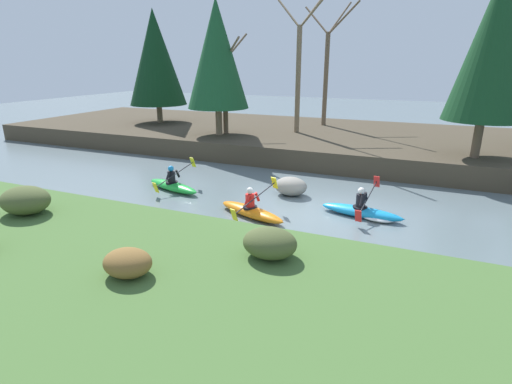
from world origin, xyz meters
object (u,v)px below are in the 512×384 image
(kayaker_trailing, at_px, (173,185))
(kayaker_lead, at_px, (365,212))
(boulder_midstream, at_px, (291,186))
(kayaker_middle, at_px, (252,211))

(kayaker_trailing, bearing_deg, kayaker_lead, 16.72)
(kayaker_trailing, relative_size, boulder_midstream, 2.20)
(kayaker_middle, relative_size, kayaker_trailing, 0.99)
(kayaker_trailing, xyz_separation_m, boulder_midstream, (4.48, 1.31, 0.13))
(kayaker_trailing, bearing_deg, boulder_midstream, 32.49)
(kayaker_lead, height_order, boulder_midstream, kayaker_lead)
(kayaker_lead, distance_m, boulder_midstream, 3.23)
(kayaker_trailing, height_order, boulder_midstream, kayaker_trailing)
(kayaker_lead, distance_m, kayaker_trailing, 7.46)
(kayaker_middle, xyz_separation_m, kayaker_trailing, (-4.02, 1.36, 0.00))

